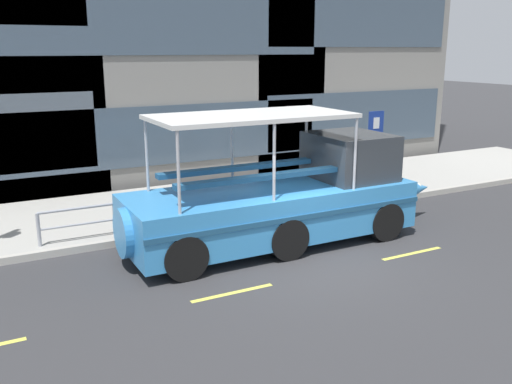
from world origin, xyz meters
The scene contains 8 objects.
ground_plane centered at (0.00, 0.00, 0.00)m, with size 120.00×120.00×0.00m, color #333335.
sidewalk centered at (0.00, 5.60, 0.09)m, with size 32.00×4.80×0.18m, color #A8A59E.
curb_edge centered at (0.00, 3.11, 0.09)m, with size 32.00×0.18×0.18m, color #B2ADA3.
lane_centreline centered at (0.00, -0.75, 0.00)m, with size 25.80×0.12×0.01m.
curb_guardrail centered at (-0.06, 3.45, 0.76)m, with size 11.02×0.09×0.86m.
parking_sign centered at (4.97, 3.92, 1.99)m, with size 0.60×0.12×2.67m.
duck_tour_boat centered at (0.28, 1.46, 1.11)m, with size 9.09×2.55×3.31m.
pedestrian_near_bow centered at (3.29, 4.87, 1.09)m, with size 0.21×0.43×1.52m.
Camera 1 is at (-6.83, -10.15, 4.80)m, focal length 39.06 mm.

